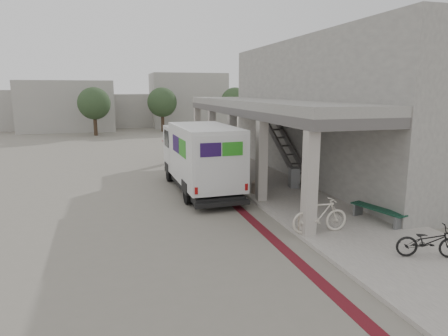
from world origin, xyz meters
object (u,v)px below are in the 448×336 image
object	(u,v)px
bicycle_black	(428,241)
bicycle_cream	(320,215)
utility_cabinet	(294,178)
fedex_truck	(200,156)
bench	(378,212)

from	to	relation	value
bicycle_black	bicycle_cream	distance (m)	3.08
utility_cabinet	bicycle_cream	bearing A→B (deg)	-96.62
bicycle_black	bicycle_cream	bearing A→B (deg)	56.82
utility_cabinet	fedex_truck	bearing A→B (deg)	178.24
fedex_truck	utility_cabinet	world-z (taller)	fedex_truck
fedex_truck	bicycle_black	bearing A→B (deg)	-66.86
utility_cabinet	bicycle_cream	world-z (taller)	bicycle_cream
bench	bicycle_cream	world-z (taller)	bicycle_cream
fedex_truck	bicycle_black	size ratio (longest dim) A/B	4.29
fedex_truck	bench	world-z (taller)	fedex_truck
bench	bicycle_black	bearing A→B (deg)	-115.70
fedex_truck	bicycle_cream	bearing A→B (deg)	-72.04
bench	utility_cabinet	distance (m)	5.26
bench	bicycle_cream	size ratio (longest dim) A/B	1.10
fedex_truck	utility_cabinet	size ratio (longest dim) A/B	7.85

